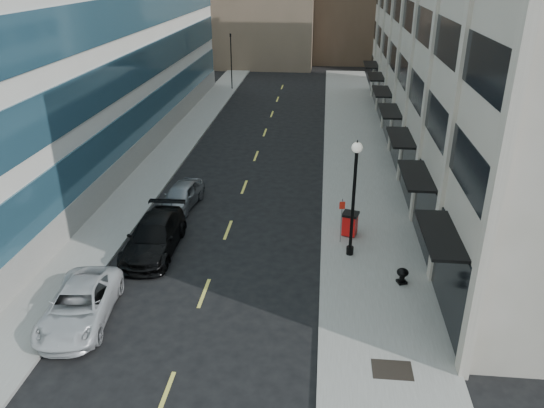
% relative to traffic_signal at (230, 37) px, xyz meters
% --- Properties ---
extents(sidewalk_right, '(5.00, 80.00, 0.15)m').
position_rel_traffic_signal_xyz_m(sidewalk_right, '(13.00, -28.00, -5.64)').
color(sidewalk_right, gray).
rests_on(sidewalk_right, ground).
extents(sidewalk_left, '(3.00, 80.00, 0.15)m').
position_rel_traffic_signal_xyz_m(sidewalk_left, '(-1.00, -28.00, -5.64)').
color(sidewalk_left, gray).
rests_on(sidewalk_left, ground).
extents(building_right, '(15.30, 46.50, 18.25)m').
position_rel_traffic_signal_xyz_m(building_right, '(22.44, -21.01, 3.28)').
color(building_right, beige).
rests_on(building_right, ground).
extents(building_left, '(16.14, 46.00, 20.00)m').
position_rel_traffic_signal_xyz_m(building_left, '(-10.45, -21.00, 4.27)').
color(building_left, silver).
rests_on(building_left, ground).
extents(grate_far, '(1.40, 1.00, 0.01)m').
position_rel_traffic_signal_xyz_m(grate_far, '(13.10, -44.20, -5.56)').
color(grate_far, black).
rests_on(grate_far, sidewalk_right).
extents(road_centerline, '(0.15, 68.20, 0.01)m').
position_rel_traffic_signal_xyz_m(road_centerline, '(5.50, -31.00, -5.71)').
color(road_centerline, '#D8CC4C').
rests_on(road_centerline, ground).
extents(traffic_signal, '(0.66, 0.66, 6.98)m').
position_rel_traffic_signal_xyz_m(traffic_signal, '(0.00, 0.00, 0.00)').
color(traffic_signal, black).
rests_on(traffic_signal, ground).
extents(car_white_van, '(2.99, 5.46, 1.45)m').
position_rel_traffic_signal_xyz_m(car_white_van, '(1.04, -42.37, -4.99)').
color(car_white_van, silver).
rests_on(car_white_van, ground).
extents(car_black_pickup, '(2.40, 5.69, 1.64)m').
position_rel_traffic_signal_xyz_m(car_black_pickup, '(2.30, -36.58, -4.90)').
color(car_black_pickup, black).
rests_on(car_black_pickup, ground).
extents(car_silver_sedan, '(2.19, 4.37, 1.43)m').
position_rel_traffic_signal_xyz_m(car_silver_sedan, '(2.30, -31.31, -5.00)').
color(car_silver_sedan, gray).
rests_on(car_silver_sedan, ground).
extents(trash_bin, '(0.96, 0.97, 1.26)m').
position_rel_traffic_signal_xyz_m(trash_bin, '(11.95, -34.19, -4.89)').
color(trash_bin, red).
rests_on(trash_bin, sidewalk_right).
extents(lamppost, '(0.48, 0.48, 5.81)m').
position_rel_traffic_signal_xyz_m(lamppost, '(11.90, -36.21, -2.15)').
color(lamppost, black).
rests_on(lamppost, sidewalk_right).
extents(sign_post, '(0.28, 0.07, 2.41)m').
position_rel_traffic_signal_xyz_m(sign_post, '(11.46, -35.05, -4.02)').
color(sign_post, slate).
rests_on(sign_post, sidewalk_right).
extents(urn_planter, '(0.52, 0.52, 0.72)m').
position_rel_traffic_signal_xyz_m(urn_planter, '(14.10, -38.56, -5.13)').
color(urn_planter, black).
rests_on(urn_planter, sidewalk_right).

